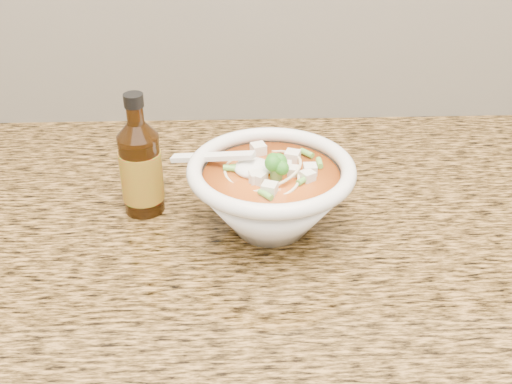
{
  "coord_description": "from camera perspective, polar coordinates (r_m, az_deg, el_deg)",
  "views": [
    {
      "loc": [
        -0.1,
        0.91,
        1.41
      ],
      "look_at": [
        -0.08,
        1.64,
        0.96
      ],
      "focal_mm": 45.0,
      "sensor_mm": 36.0,
      "label": 1
    }
  ],
  "objects": [
    {
      "name": "hot_sauce_bottle",
      "position": [
        0.9,
        -10.19,
        2.07
      ],
      "size": [
        0.06,
        0.06,
        0.18
      ],
      "rotation": [
        0.0,
        0.0,
        0.11
      ],
      "color": "#391D07",
      "rests_on": "counter_slab"
    },
    {
      "name": "counter_slab",
      "position": [
        0.93,
        4.77,
        -2.67
      ],
      "size": [
        4.0,
        0.68,
        0.04
      ],
      "primitive_type": "cube",
      "color": "olive",
      "rests_on": "cabinet"
    },
    {
      "name": "soup_bowl",
      "position": [
        0.85,
        1.33,
        -0.26
      ],
      "size": [
        0.25,
        0.22,
        0.12
      ],
      "rotation": [
        0.0,
        0.0,
        0.36
      ],
      "color": "white",
      "rests_on": "counter_slab"
    }
  ]
}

